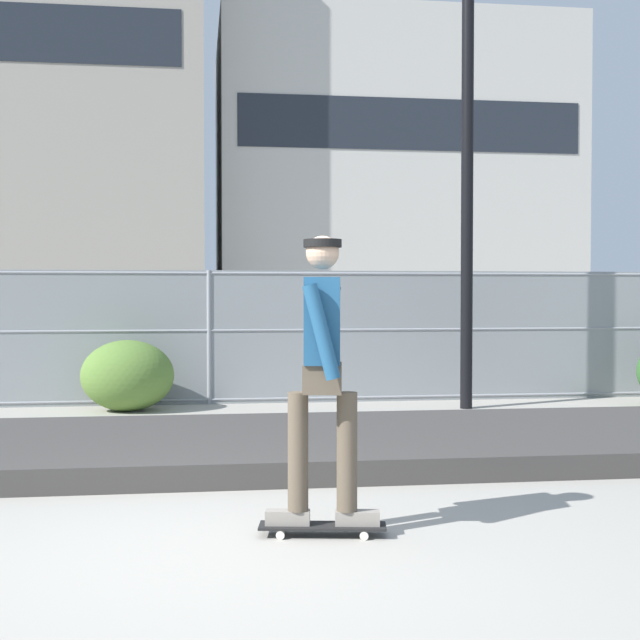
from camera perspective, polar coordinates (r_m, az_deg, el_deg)
The scene contains 9 objects.
ground_plane at distance 5.32m, azimuth -6.06°, elevation -14.97°, with size 120.00×120.00×0.00m, color #9E998E.
gravel_berm at distance 8.38m, azimuth -6.77°, elevation -8.07°, with size 14.14×2.88×0.21m, color #3D3A38.
skateboard at distance 5.72m, azimuth 0.16°, elevation -13.17°, with size 0.82×0.33×0.07m.
skater at distance 5.54m, azimuth 0.16°, elevation -2.59°, with size 0.73×0.61×1.82m.
chain_fence at distance 12.29m, azimuth -7.16°, elevation -1.08°, with size 27.01×0.06×1.85m.
street_lamp at distance 12.22m, azimuth 9.50°, elevation 15.31°, with size 0.44×0.44×7.13m.
parked_car_near at distance 16.14m, azimuth -17.36°, elevation -0.82°, with size 4.42×1.99×1.66m.
office_block at distance 50.29m, azimuth 4.05°, elevation 8.90°, with size 18.31×13.85×15.67m.
shrub_left at distance 11.76m, azimuth -12.30°, elevation -3.52°, with size 1.20×0.98×0.93m.
Camera 1 is at (-0.16, -5.10, 1.53)m, focal length 49.67 mm.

